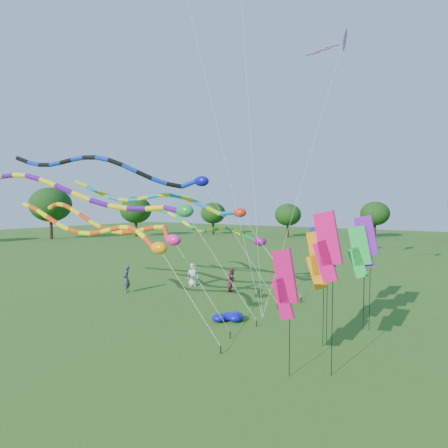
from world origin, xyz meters
The scene contains 20 objects.
ground centered at (0.00, 0.00, 0.00)m, with size 160.00×160.00×0.00m, color #245416.
tree_ring centered at (-1.34, -4.03, 5.35)m, with size 119.98×115.23×9.19m.
tube_kite_red centered at (-3.82, -0.18, 4.52)m, with size 12.55×1.36×6.42m.
tube_kite_orange centered at (-4.59, 1.48, 4.72)m, with size 13.05×1.25×6.49m.
tube_kite_purple centered at (-6.65, 1.08, 6.35)m, with size 17.81×4.36×8.38m.
tube_kite_blue centered at (-5.84, 3.05, 7.76)m, with size 14.67×6.31×9.36m.
tube_kite_cyan centered at (-4.74, 5.80, 5.98)m, with size 13.98×4.92×7.96m.
tube_kite_green centered at (-4.16, 9.73, 4.07)m, with size 13.14×1.89×6.08m.
delta_kite_high_c centered at (4.54, 9.95, 15.22)m, with size 2.91×6.68×16.25m.
banner_pole_green centered at (6.61, 5.79, 3.61)m, with size 1.16×0.19×4.88m.
banner_pole_magenta_a centered at (5.62, -0.45, 3.11)m, with size 1.14×0.40×4.37m.
banner_pole_blue_a centered at (5.66, 3.31, 3.74)m, with size 1.16×0.14×5.01m.
banner_pole_orange centered at (5.69, 2.79, 3.54)m, with size 1.16×0.20×4.80m.
banner_pole_magenta_b centered at (6.81, 0.37, 4.37)m, with size 1.14×0.37×5.65m.
banner_pole_violet centered at (6.85, 5.91, 4.09)m, with size 1.16×0.17×5.36m.
banner_pole_red centered at (5.83, 9.33, 2.97)m, with size 1.13×0.43×4.23m.
blue_nylon_heap centered at (1.06, 3.70, 0.22)m, with size 1.65×1.76×0.52m.
person_a centered at (-5.59, 8.87, 0.82)m, with size 0.80×0.52×1.63m, color silver.
person_b centered at (-8.01, 4.84, 0.90)m, with size 0.66×0.43×1.81m, color #3E4457.
person_c centered at (-2.31, 8.95, 0.78)m, with size 0.76×0.59×1.57m, color maroon.
Camera 1 is at (10.79, -12.14, 5.84)m, focal length 30.00 mm.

